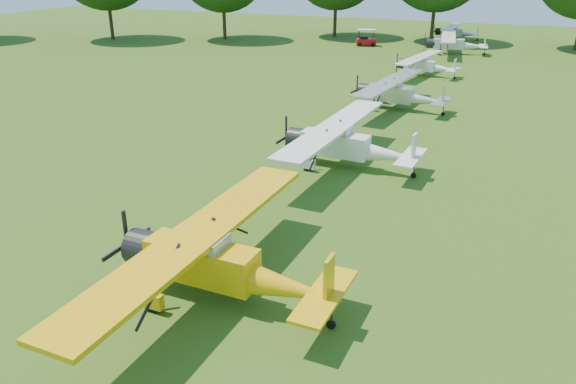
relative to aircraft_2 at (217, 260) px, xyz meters
name	(u,v)px	position (x,y,z in m)	size (l,w,h in m)	color
ground	(238,242)	(-1.22, 3.61, -1.41)	(160.00, 160.00, 0.00)	#275114
tree_belt	(335,28)	(2.35, 3.77, 6.62)	(137.36, 130.27, 14.52)	#302412
aircraft_2	(217,260)	(0.00, 0.00, 0.00)	(7.67, 12.19, 2.41)	#E5AA09
aircraft_3	(345,142)	(0.08, 13.04, -0.07)	(7.31, 11.64, 2.29)	white
aircraft_4	(397,92)	(0.01, 25.54, -0.18)	(6.74, 10.71, 2.10)	silver
aircraft_5	(424,64)	(-0.35, 38.23, -0.36)	(5.76, 9.11, 1.79)	white
aircraft_6	(454,42)	(0.46, 51.47, -0.17)	(6.77, 10.75, 2.11)	white
aircraft_7	(455,31)	(-0.84, 63.05, -0.36)	(5.73, 9.10, 1.80)	silver
golf_cart	(366,40)	(-9.95, 53.57, -0.77)	(2.54, 2.03, 1.90)	#AF0C10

